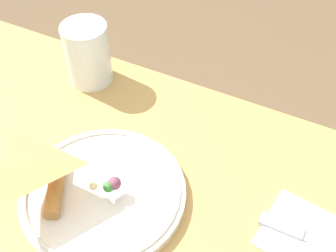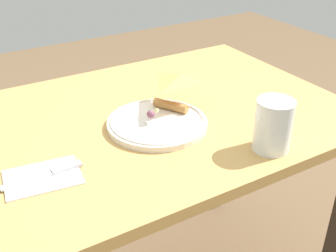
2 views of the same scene
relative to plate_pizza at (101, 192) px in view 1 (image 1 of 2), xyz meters
name	(u,v)px [view 1 (image 1 of 2)]	position (x,y,z in m)	size (l,w,h in m)	color
plate_pizza	(101,192)	(0.00, 0.00, 0.00)	(0.26, 0.26, 0.05)	silver
milk_glass	(88,55)	(-0.17, 0.23, 0.04)	(0.09, 0.09, 0.12)	white
napkin_folded	(317,242)	(0.32, 0.07, -0.01)	(0.17, 0.13, 0.00)	white
butter_knife	(312,238)	(0.31, 0.07, -0.01)	(0.18, 0.02, 0.01)	#B2B2B7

